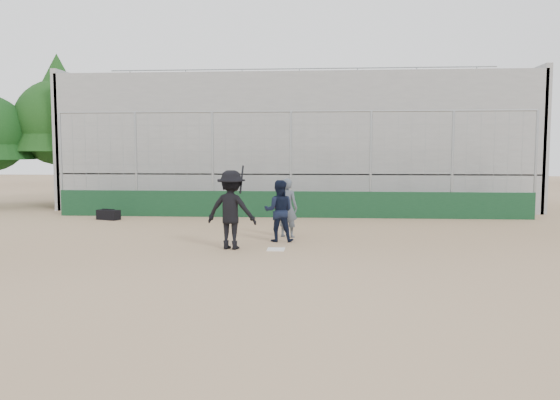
# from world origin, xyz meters

# --- Properties ---
(ground) EXTENTS (90.00, 90.00, 0.00)m
(ground) POSITION_xyz_m (0.00, 0.00, 0.00)
(ground) COLOR #826446
(ground) RESTS_ON ground
(home_plate) EXTENTS (0.44, 0.44, 0.02)m
(home_plate) POSITION_xyz_m (0.00, 0.00, 0.01)
(home_plate) COLOR white
(home_plate) RESTS_ON ground
(backstop) EXTENTS (18.10, 0.25, 4.04)m
(backstop) POSITION_xyz_m (0.00, 7.00, 0.96)
(backstop) COLOR #10321B
(backstop) RESTS_ON ground
(bleachers) EXTENTS (20.25, 6.70, 6.98)m
(bleachers) POSITION_xyz_m (0.00, 11.95, 2.92)
(bleachers) COLOR gray
(bleachers) RESTS_ON ground
(tree_left) EXTENTS (4.48, 4.48, 7.00)m
(tree_left) POSITION_xyz_m (-11.00, 11.00, 4.39)
(tree_left) COLOR #362313
(tree_left) RESTS_ON ground
(batter_at_plate) EXTENTS (1.42, 0.99, 2.14)m
(batter_at_plate) POSITION_xyz_m (-1.15, 0.06, 1.01)
(batter_at_plate) COLOR black
(batter_at_plate) RESTS_ON ground
(catcher_crouched) EXTENTS (0.85, 0.67, 1.16)m
(catcher_crouched) POSITION_xyz_m (-0.02, 1.27, 0.58)
(catcher_crouched) COLOR black
(catcher_crouched) RESTS_ON ground
(umpire) EXTENTS (0.73, 0.61, 1.55)m
(umpire) POSITION_xyz_m (0.16, 2.10, 0.78)
(umpire) COLOR #4C5560
(umpire) RESTS_ON ground
(equipment_bag) EXTENTS (0.93, 0.63, 0.40)m
(equipment_bag) POSITION_xyz_m (-6.65, 5.73, 0.18)
(equipment_bag) COLOR black
(equipment_bag) RESTS_ON ground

